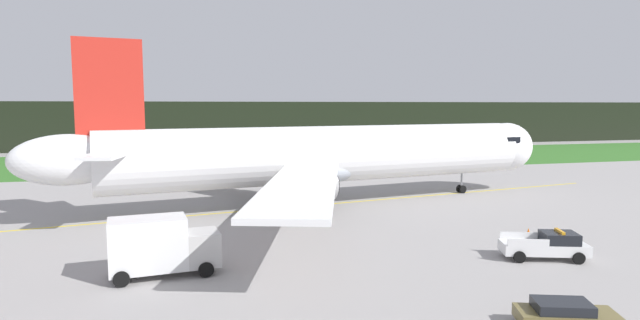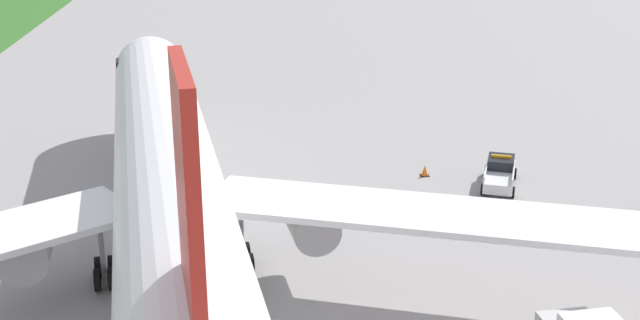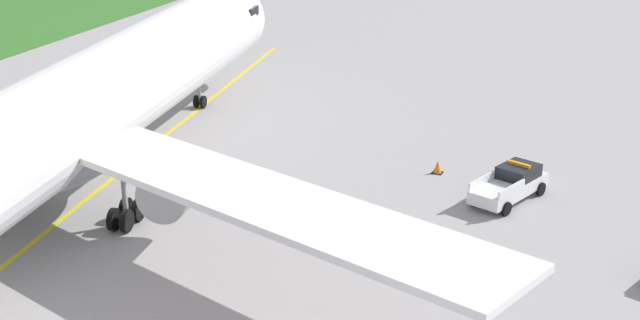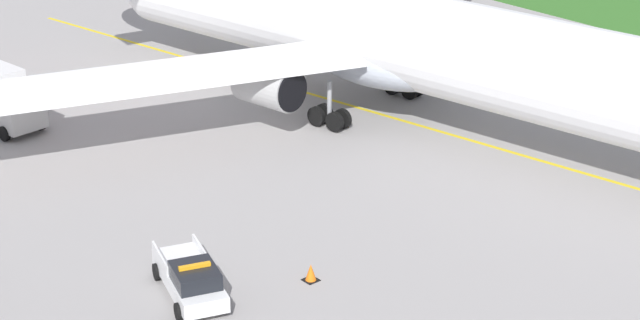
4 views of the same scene
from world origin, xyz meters
name	(u,v)px [view 4 (image 4 of 4)]	position (x,y,z in m)	size (l,w,h in m)	color
ground	(279,135)	(0.00, 0.00, 0.00)	(320.00, 320.00, 0.00)	#979391
taxiway_centerline_main	(410,123)	(3.53, 7.17, 0.00)	(70.11, 0.30, 0.01)	yellow
airliner	(406,41)	(3.03, 7.10, 4.98)	(54.38, 49.39, 15.53)	white
ops_pickup_truck	(191,278)	(12.12, -14.49, 0.90)	(5.70, 3.57, 1.94)	silver
apron_cone	(311,273)	(14.33, -9.70, 0.39)	(0.63, 0.63, 0.79)	black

